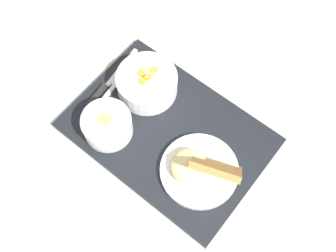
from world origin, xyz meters
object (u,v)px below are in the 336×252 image
object	(u,v)px
knife	(101,92)
spoon	(113,87)
plate_main	(200,169)
bowl_soup	(107,124)
bowl_salad	(147,83)

from	to	relation	value
knife	spoon	size ratio (longest dim) A/B	1.31
plate_main	spoon	bearing A→B (deg)	178.40
knife	bowl_soup	bearing A→B (deg)	-134.15
knife	spoon	xyz separation A→B (m)	(0.01, 0.03, -0.00)
bowl_soup	plate_main	distance (m)	0.23
plate_main	spoon	distance (m)	0.29
bowl_salad	bowl_soup	distance (m)	0.14
bowl_salad	spoon	bearing A→B (deg)	-136.99
bowl_soup	plate_main	bearing A→B (deg)	18.90
knife	spoon	world-z (taller)	knife
bowl_soup	spoon	xyz separation A→B (m)	(-0.08, 0.08, -0.03)
plate_main	spoon	xyz separation A→B (m)	(-0.29, 0.01, -0.02)
bowl_soup	knife	world-z (taller)	bowl_soup
bowl_salad	plate_main	world-z (taller)	plate_main
bowl_salad	knife	size ratio (longest dim) A/B	0.68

